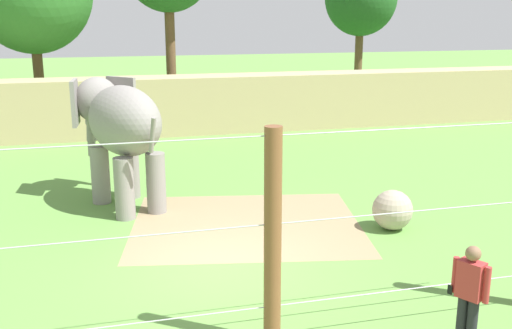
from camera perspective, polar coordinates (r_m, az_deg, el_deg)
The scene contains 7 objects.
ground_plane at distance 11.88m, azimuth -3.25°, elevation -9.79°, with size 120.00×120.00×0.00m, color #609342.
dirt_patch at distance 14.17m, azimuth -0.92°, elevation -5.69°, with size 5.31×4.54×0.01m, color #937F5B.
embankment_wall at distance 24.76m, azimuth -9.67°, elevation 5.54°, with size 36.00×1.80×2.33m, color tan.
elephant at distance 15.50m, azimuth -12.90°, elevation 3.76°, with size 2.58×4.08×3.18m.
enrichment_ball at distance 14.06m, azimuth 12.89°, elevation -4.25°, with size 0.92×0.92×0.92m, color tan.
cable_fence at distance 8.67m, azimuth 0.80°, elevation -7.20°, with size 10.59×0.26×3.33m.
zookeeper at distance 9.26m, azimuth 19.68°, elevation -11.63°, with size 0.40×0.54×1.67m.
Camera 1 is at (-2.10, -10.65, 4.84)m, focal length 41.93 mm.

